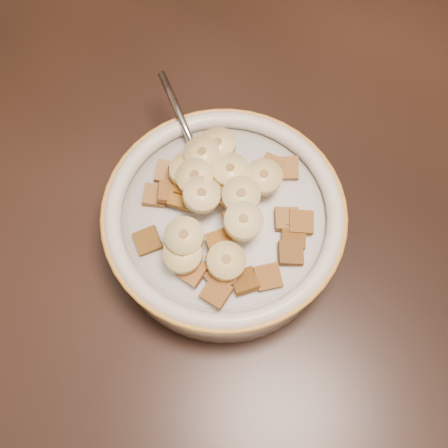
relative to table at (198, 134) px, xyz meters
The scene contains 43 objects.
floor 0.78m from the table, ahead, with size 4.00×4.50×0.10m, color #422816.
table is the anchor object (origin of this frame).
cereal_bowl 0.14m from the table, 37.96° to the right, with size 0.20×0.20×0.05m, color silver.
milk 0.15m from the table, 37.96° to the right, with size 0.16×0.16×0.00m, color silver.
spoon 0.12m from the table, 41.60° to the right, with size 0.04×0.05×0.01m, color #B2B4B8.
cereal_square_0 0.17m from the table, 18.98° to the right, with size 0.02×0.02×0.01m, color brown.
cereal_square_1 0.14m from the table, 33.66° to the right, with size 0.02×0.02×0.01m, color brown.
cereal_square_2 0.17m from the table, 35.61° to the right, with size 0.02×0.02×0.01m, color #904D17.
cereal_square_3 0.20m from the table, 42.54° to the right, with size 0.02×0.02×0.01m, color brown.
cereal_square_4 0.19m from the table, 49.52° to the right, with size 0.02×0.02×0.01m, color #9C6135.
cereal_square_5 0.13m from the table, 10.07° to the right, with size 0.02×0.02×0.01m, color brown.
cereal_square_6 0.13m from the table, 66.43° to the right, with size 0.02×0.02×0.01m, color brown.
cereal_square_7 0.12m from the table, 35.06° to the right, with size 0.02×0.02×0.01m, color brown.
cereal_square_8 0.20m from the table, 23.52° to the right, with size 0.02×0.02×0.01m, color brown.
cereal_square_9 0.17m from the table, 63.37° to the right, with size 0.02×0.02×0.01m, color brown.
cereal_square_10 0.18m from the table, 41.35° to the right, with size 0.02×0.02×0.01m, color brown.
cereal_square_11 0.14m from the table, 51.55° to the right, with size 0.02×0.02×0.01m, color brown.
cereal_square_12 0.21m from the table, 31.24° to the right, with size 0.02×0.02×0.01m, color brown.
cereal_square_13 0.14m from the table, ahead, with size 0.02×0.02×0.01m, color #9A602E.
cereal_square_14 0.16m from the table, 33.62° to the right, with size 0.02×0.02×0.01m, color #915E28.
cereal_square_15 0.13m from the table, 33.96° to the right, with size 0.02×0.02×0.01m, color brown.
cereal_square_16 0.14m from the table, 54.24° to the right, with size 0.02×0.02×0.01m, color brown.
cereal_square_17 0.12m from the table, 64.73° to the right, with size 0.02×0.02×0.01m, color #9D6238.
cereal_square_18 0.21m from the table, 36.94° to the right, with size 0.02×0.02×0.01m, color #633410.
cereal_square_19 0.10m from the table, 44.88° to the right, with size 0.02×0.02×0.01m, color brown.
cereal_square_20 0.19m from the table, 20.32° to the right, with size 0.02×0.02×0.01m, color brown.
cereal_square_21 0.19m from the table, 41.73° to the right, with size 0.02×0.02×0.01m, color brown.
cereal_square_22 0.12m from the table, 55.15° to the right, with size 0.02×0.02×0.01m, color brown.
cereal_square_23 0.14m from the table, 59.65° to the right, with size 0.02×0.02×0.01m, color brown.
cereal_square_24 0.18m from the table, 16.19° to the right, with size 0.02×0.02×0.01m, color brown.
cereal_square_25 0.21m from the table, 43.91° to the right, with size 0.02×0.02×0.01m, color brown.
banana_slice_0 0.14m from the table, 31.75° to the right, with size 0.03×0.03×0.01m, color #FBEC7D.
banana_slice_1 0.15m from the table, 19.82° to the right, with size 0.03×0.03×0.01m, color #E9CC82.
banana_slice_2 0.12m from the table, 44.14° to the right, with size 0.03×0.03×0.01m, color #D4BC79.
banana_slice_3 0.16m from the table, 45.76° to the right, with size 0.03×0.03×0.01m, color beige.
banana_slice_4 0.19m from the table, 51.89° to the right, with size 0.03×0.03×0.01m, color #D2C074.
banana_slice_5 0.12m from the table, 32.83° to the right, with size 0.03×0.03×0.01m, color #E0C67C.
banana_slice_6 0.13m from the table, 52.31° to the right, with size 0.03×0.03×0.01m, color #EDC879.
banana_slice_7 0.17m from the table, 31.98° to the right, with size 0.03×0.03×0.01m, color beige.
banana_slice_8 0.18m from the table, 51.58° to the right, with size 0.03×0.03×0.01m, color beige.
banana_slice_9 0.20m from the table, 40.73° to the right, with size 0.03×0.03×0.01m, color #E0C96B.
banana_slice_10 0.14m from the table, 48.43° to the right, with size 0.03×0.03×0.01m, color #FBDD81.
banana_slice_11 0.18m from the table, 33.99° to the right, with size 0.03×0.03×0.01m, color #F7EC96.
Camera 1 is at (0.23, -0.23, 1.23)m, focal length 45.00 mm.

